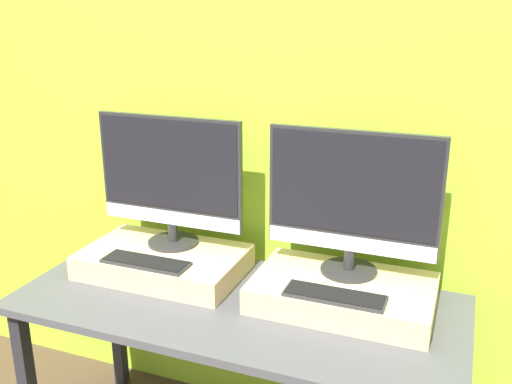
% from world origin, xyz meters
% --- Properties ---
extents(wall_back, '(8.00, 0.04, 2.60)m').
position_xyz_m(wall_back, '(0.00, 0.78, 1.30)').
color(wall_back, '#9ED12D').
rests_on(wall_back, ground_plane).
extents(workbench, '(1.62, 0.71, 0.75)m').
position_xyz_m(workbench, '(0.00, 0.35, 0.67)').
color(workbench, '#47474C').
rests_on(workbench, ground_plane).
extents(wooden_riser_left, '(0.63, 0.39, 0.09)m').
position_xyz_m(wooden_riser_left, '(-0.36, 0.46, 0.80)').
color(wooden_riser_left, '#D6B77F').
rests_on(wooden_riser_left, workbench).
extents(monitor_left, '(0.61, 0.21, 0.53)m').
position_xyz_m(monitor_left, '(-0.36, 0.54, 1.13)').
color(monitor_left, '#282828').
rests_on(monitor_left, wooden_riser_left).
extents(keyboard_left, '(0.34, 0.11, 0.01)m').
position_xyz_m(keyboard_left, '(-0.36, 0.33, 0.85)').
color(keyboard_left, '#2D2D2D').
rests_on(keyboard_left, wooden_riser_left).
extents(wooden_riser_right, '(0.63, 0.39, 0.09)m').
position_xyz_m(wooden_riser_right, '(0.36, 0.46, 0.80)').
color(wooden_riser_right, '#D6B77F').
rests_on(wooden_riser_right, workbench).
extents(monitor_right, '(0.61, 0.21, 0.53)m').
position_xyz_m(monitor_right, '(0.36, 0.54, 1.13)').
color(monitor_right, '#282828').
rests_on(monitor_right, wooden_riser_right).
extents(keyboard_right, '(0.34, 0.11, 0.01)m').
position_xyz_m(keyboard_right, '(0.36, 0.33, 0.85)').
color(keyboard_right, '#2D2D2D').
rests_on(keyboard_right, wooden_riser_right).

